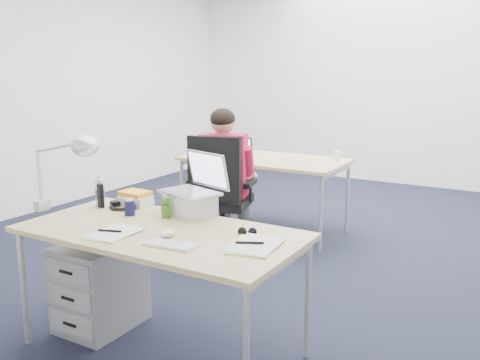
% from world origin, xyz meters
% --- Properties ---
extents(floor, '(7.00, 7.00, 0.00)m').
position_xyz_m(floor, '(0.00, 0.00, 0.00)').
color(floor, black).
rests_on(floor, ground).
extents(room, '(6.02, 7.02, 2.80)m').
position_xyz_m(room, '(0.00, 0.00, 1.71)').
color(room, white).
rests_on(room, ground).
extents(desk_near, '(1.60, 0.80, 0.73)m').
position_xyz_m(desk_near, '(0.13, -1.71, 0.68)').
color(desk_near, tan).
rests_on(desk_near, ground).
extents(desk_far, '(1.60, 0.80, 0.73)m').
position_xyz_m(desk_far, '(-0.46, 0.65, 0.68)').
color(desk_far, tan).
rests_on(desk_far, ground).
extents(office_chair, '(0.83, 0.83, 1.07)m').
position_xyz_m(office_chair, '(-0.42, -0.21, 0.30)').
color(office_chair, black).
rests_on(office_chair, ground).
extents(seated_person, '(0.53, 0.75, 1.27)m').
position_xyz_m(seated_person, '(-0.46, -0.04, 0.64)').
color(seated_person, '#B5193F').
rests_on(seated_person, ground).
extents(drawer_pedestal_near, '(0.40, 0.50, 0.55)m').
position_xyz_m(drawer_pedestal_near, '(-0.40, -1.67, 0.28)').
color(drawer_pedestal_near, gray).
rests_on(drawer_pedestal_near, ground).
extents(drawer_pedestal_far, '(0.40, 0.50, 0.55)m').
position_xyz_m(drawer_pedestal_far, '(-1.00, 0.68, 0.28)').
color(drawer_pedestal_far, gray).
rests_on(drawer_pedestal_far, ground).
extents(silver_laptop, '(0.41, 0.36, 0.37)m').
position_xyz_m(silver_laptop, '(0.09, -1.36, 0.92)').
color(silver_laptop, silver).
rests_on(silver_laptop, desk_near).
extents(wireless_keyboard, '(0.28, 0.14, 0.01)m').
position_xyz_m(wireless_keyboard, '(0.34, -1.90, 0.74)').
color(wireless_keyboard, white).
rests_on(wireless_keyboard, desk_near).
extents(computer_mouse, '(0.08, 0.11, 0.04)m').
position_xyz_m(computer_mouse, '(0.24, -1.79, 0.75)').
color(computer_mouse, white).
rests_on(computer_mouse, desk_near).
extents(headphones, '(0.25, 0.21, 0.04)m').
position_xyz_m(headphones, '(-0.37, -1.46, 0.75)').
color(headphones, black).
rests_on(headphones, desk_near).
extents(can_koozie, '(0.08, 0.08, 0.10)m').
position_xyz_m(can_koozie, '(-0.22, -1.57, 0.78)').
color(can_koozie, '#161645').
rests_on(can_koozie, desk_near).
extents(water_bottle, '(0.07, 0.07, 0.20)m').
position_xyz_m(water_bottle, '(-0.54, -1.49, 0.83)').
color(water_bottle, silver).
rests_on(water_bottle, desk_near).
extents(bear_figurine, '(0.07, 0.06, 0.13)m').
position_xyz_m(bear_figurine, '(0.00, -1.50, 0.80)').
color(bear_figurine, '#2B681B').
rests_on(bear_figurine, desk_near).
extents(book_stack, '(0.22, 0.18, 0.09)m').
position_xyz_m(book_stack, '(-0.35, -1.36, 0.78)').
color(book_stack, silver).
rests_on(book_stack, desk_near).
extents(cordless_phone, '(0.05, 0.04, 0.16)m').
position_xyz_m(cordless_phone, '(-0.50, -1.52, 0.81)').
color(cordless_phone, black).
rests_on(cordless_phone, desk_near).
extents(papers_left, '(0.22, 0.30, 0.01)m').
position_xyz_m(papers_left, '(-0.05, -1.90, 0.73)').
color(papers_left, '#FFF993').
rests_on(papers_left, desk_near).
extents(papers_right, '(0.26, 0.34, 0.01)m').
position_xyz_m(papers_right, '(0.71, -1.69, 0.74)').
color(papers_right, '#FFF993').
rests_on(papers_right, desk_near).
extents(sunglasses, '(0.12, 0.09, 0.02)m').
position_xyz_m(sunglasses, '(0.58, -1.53, 0.74)').
color(sunglasses, black).
rests_on(sunglasses, desk_near).
extents(desk_lamp, '(0.49, 0.27, 0.53)m').
position_xyz_m(desk_lamp, '(-0.62, -1.76, 0.99)').
color(desk_lamp, silver).
rests_on(desk_lamp, desk_near).
extents(dark_laptop, '(0.35, 0.35, 0.23)m').
position_xyz_m(dark_laptop, '(-0.67, 0.41, 0.84)').
color(dark_laptop, black).
rests_on(dark_laptop, desk_far).
extents(far_cup, '(0.07, 0.07, 0.09)m').
position_xyz_m(far_cup, '(0.21, 0.89, 0.77)').
color(far_cup, white).
rests_on(far_cup, desk_far).
extents(far_papers, '(0.21, 0.30, 0.01)m').
position_xyz_m(far_papers, '(-1.06, 0.70, 0.73)').
color(far_papers, white).
rests_on(far_papers, desk_far).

